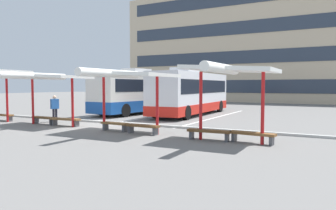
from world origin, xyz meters
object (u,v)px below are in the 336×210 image
(coach_bus_0, at_px, (147,93))
(waiting_passenger_0, at_px, (55,107))
(bench_1, at_px, (2,116))
(bench_3, at_px, (65,120))
(bench_2, at_px, (44,119))
(coach_bus_1, at_px, (192,93))
(waiting_shelter_1, at_px, (48,77))
(waiting_shelter_3, at_px, (229,71))
(bench_4, at_px, (115,125))
(waiting_shelter_2, at_px, (126,75))
(bench_7, at_px, (252,135))
(bench_6, at_px, (209,132))
(bench_5, at_px, (143,127))

(coach_bus_0, relative_size, waiting_passenger_0, 7.08)
(bench_1, xyz_separation_m, bench_3, (5.61, 0.07, 0.01))
(bench_2, distance_m, waiting_passenger_0, 1.41)
(coach_bus_1, relative_size, waiting_shelter_1, 2.35)
(waiting_shelter_3, bearing_deg, bench_2, 175.65)
(coach_bus_0, bearing_deg, waiting_shelter_3, -46.04)
(bench_4, height_order, waiting_shelter_3, waiting_shelter_3)
(waiting_shelter_2, bearing_deg, bench_4, 162.42)
(waiting_shelter_3, xyz_separation_m, bench_7, (0.90, 0.34, -2.57))
(bench_1, relative_size, bench_6, 0.89)
(coach_bus_1, distance_m, waiting_shelter_3, 12.67)
(bench_3, bearing_deg, bench_5, -5.07)
(bench_5, bearing_deg, waiting_passenger_0, 167.56)
(waiting_shelter_1, bearing_deg, bench_1, 175.85)
(bench_5, bearing_deg, bench_4, 174.36)
(bench_1, height_order, bench_5, same)
(coach_bus_1, height_order, waiting_shelter_3, coach_bus_1)
(bench_2, height_order, bench_5, same)
(bench_1, bearing_deg, bench_4, -1.51)
(bench_1, xyz_separation_m, bench_4, (9.41, -0.25, -0.00))
(bench_1, relative_size, waiting_shelter_1, 0.37)
(bench_3, height_order, waiting_shelter_3, waiting_shelter_3)
(bench_1, height_order, bench_6, same)
(bench_2, bearing_deg, bench_1, -178.56)
(waiting_shelter_1, height_order, bench_4, waiting_shelter_1)
(coach_bus_0, relative_size, waiting_shelter_1, 2.63)
(waiting_passenger_0, bearing_deg, bench_6, -9.56)
(bench_1, distance_m, bench_7, 16.45)
(bench_6, height_order, waiting_passenger_0, waiting_passenger_0)
(bench_4, relative_size, bench_7, 0.86)
(bench_1, bearing_deg, bench_7, -1.61)
(bench_5, xyz_separation_m, bench_7, (5.23, -0.04, 0.00))
(bench_1, distance_m, waiting_shelter_3, 15.78)
(waiting_shelter_1, bearing_deg, waiting_shelter_3, -2.41)
(waiting_shelter_1, height_order, waiting_shelter_2, waiting_shelter_2)
(waiting_shelter_2, bearing_deg, bench_2, 174.48)
(bench_2, height_order, bench_6, same)
(bench_2, height_order, bench_3, same)
(bench_7, bearing_deg, bench_6, -175.62)
(coach_bus_0, height_order, waiting_passenger_0, coach_bus_0)
(bench_3, height_order, bench_4, same)
(waiting_shelter_3, bearing_deg, bench_1, 177.06)
(waiting_passenger_0, bearing_deg, coach_bus_1, 57.05)
(bench_1, xyz_separation_m, waiting_shelter_2, (10.31, -0.53, 2.51))
(bench_1, bearing_deg, waiting_shelter_1, -4.15)
(coach_bus_1, bearing_deg, waiting_passenger_0, -122.95)
(coach_bus_1, height_order, waiting_passenger_0, coach_bus_1)
(waiting_shelter_3, bearing_deg, bench_6, 167.57)
(waiting_shelter_2, distance_m, waiting_shelter_3, 5.24)
(bench_4, height_order, bench_5, same)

